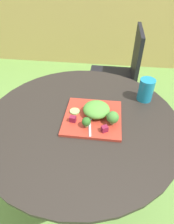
% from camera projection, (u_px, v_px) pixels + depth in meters
% --- Properties ---
extents(ground_plane, '(12.00, 12.00, 0.00)m').
position_uv_depth(ground_plane, '(83.00, 190.00, 1.46)').
color(ground_plane, '#669342').
extents(bamboo_fence, '(8.00, 0.08, 1.32)m').
position_uv_depth(bamboo_fence, '(104.00, 19.00, 2.63)').
color(bamboo_fence, tan).
rests_on(bamboo_fence, ground_plane).
extents(patio_table, '(0.99, 0.99, 0.74)m').
position_uv_depth(patio_table, '(82.00, 147.00, 1.13)').
color(patio_table, '#28231E').
rests_on(patio_table, ground_plane).
extents(patio_chair, '(0.45, 0.45, 0.90)m').
position_uv_depth(patio_chair, '(122.00, 70.00, 1.79)').
color(patio_chair, black).
rests_on(patio_chair, ground_plane).
extents(salad_plate, '(0.28, 0.28, 0.01)m').
position_uv_depth(salad_plate, '(93.00, 117.00, 0.97)').
color(salad_plate, '#AD3323').
rests_on(salad_plate, patio_table).
extents(drinking_glass, '(0.08, 0.08, 0.13)m').
position_uv_depth(drinking_glass, '(146.00, 91.00, 1.06)').
color(drinking_glass, teal).
rests_on(drinking_glass, patio_table).
extents(fork, '(0.04, 0.15, 0.00)m').
position_uv_depth(fork, '(90.00, 122.00, 0.93)').
color(fork, silver).
rests_on(fork, salad_plate).
extents(lettuce_mound, '(0.13, 0.13, 0.06)m').
position_uv_depth(lettuce_mound, '(96.00, 109.00, 0.96)').
color(lettuce_mound, '#519338').
rests_on(lettuce_mound, salad_plate).
extents(broccoli_floret_0, '(0.06, 0.06, 0.07)m').
position_uv_depth(broccoli_floret_0, '(113.00, 117.00, 0.90)').
color(broccoli_floret_0, '#99B770').
rests_on(broccoli_floret_0, salad_plate).
extents(broccoli_floret_1, '(0.04, 0.04, 0.05)m').
position_uv_depth(broccoli_floret_1, '(86.00, 122.00, 0.89)').
color(broccoli_floret_1, '#99B770').
rests_on(broccoli_floret_1, salad_plate).
extents(cucumber_slice_0, '(0.05, 0.05, 0.01)m').
position_uv_depth(cucumber_slice_0, '(75.00, 111.00, 0.99)').
color(cucumber_slice_0, '#8EB766').
rests_on(cucumber_slice_0, salad_plate).
extents(beet_chunk_0, '(0.04, 0.03, 0.03)m').
position_uv_depth(beet_chunk_0, '(105.00, 129.00, 0.88)').
color(beet_chunk_0, maroon).
rests_on(beet_chunk_0, salad_plate).
extents(beet_chunk_1, '(0.03, 0.03, 0.03)m').
position_uv_depth(beet_chunk_1, '(73.00, 119.00, 0.93)').
color(beet_chunk_1, maroon).
rests_on(beet_chunk_1, salad_plate).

